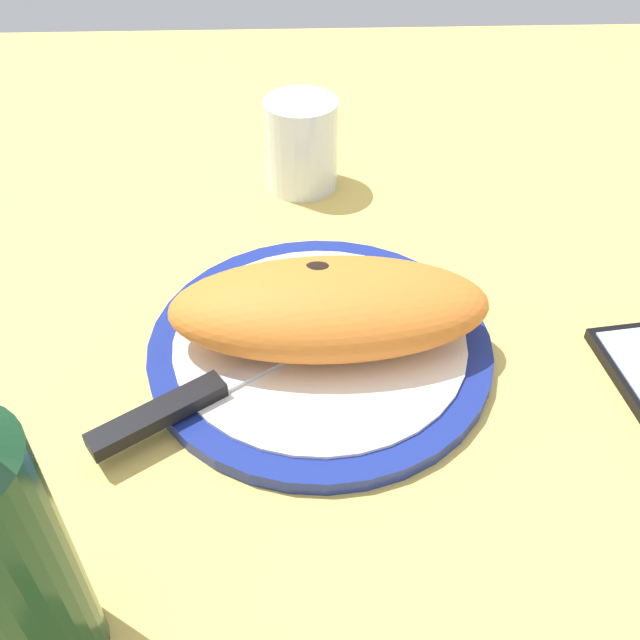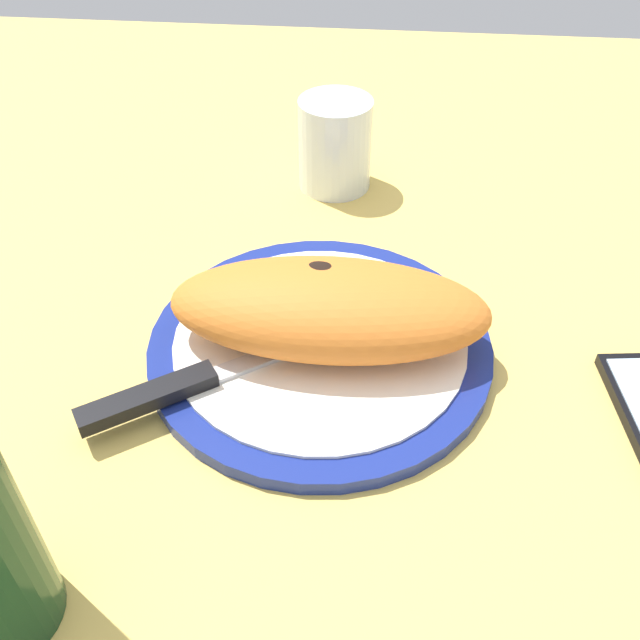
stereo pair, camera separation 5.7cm
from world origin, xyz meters
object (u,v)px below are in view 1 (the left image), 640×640
fork (322,283)px  knife (200,394)px  plate (320,345)px  calzone (329,309)px  water_glass (302,150)px

fork → knife: knife is taller
plate → fork: fork is taller
calzone → plate: bearing=-10.7°
calzone → water_glass: water_glass is taller
plate → fork: 7.03cm
fork → knife: bearing=53.9°
plate → water_glass: 27.07cm
calzone → fork: calzone is taller
plate → calzone: bearing=169.3°
calzone → knife: bearing=31.7°
fork → water_glass: 20.08cm
plate → fork: (-0.41, -6.94, 1.04)cm
plate → knife: 11.28cm
calzone → water_glass: bearing=-86.4°
fork → knife: 16.41cm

